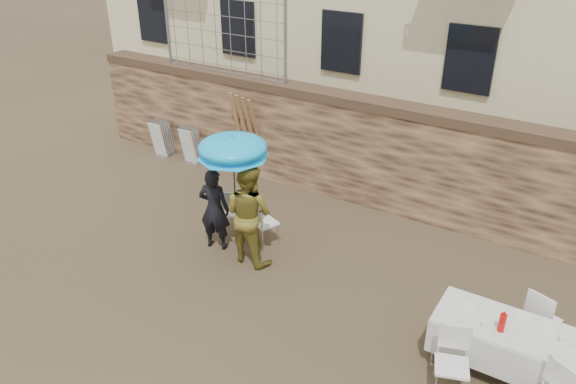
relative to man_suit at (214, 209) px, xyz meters
The scene contains 15 objects.
ground 2.32m from the man_suit, 63.14° to the right, with size 80.00×80.00×0.00m, color brown.
stone_wall 3.22m from the man_suit, 72.07° to the left, with size 13.00×0.50×2.20m, color brown.
chain_link_fence 4.33m from the man_suit, 123.41° to the left, with size 3.20×0.06×1.80m, color gray, non-canonical shape.
man_suit is the anchor object (origin of this frame).
woman_dress 0.76m from the man_suit, ahead, with size 0.89×0.70×1.84m, color #A19231.
umbrella 1.25m from the man_suit, 14.04° to the left, with size 1.22×1.22×2.08m.
couple_chair_left 0.63m from the man_suit, 90.00° to the left, with size 0.48×0.48×0.96m, color white, non-canonical shape.
couple_chair_right 0.94m from the man_suit, 38.16° to the left, with size 0.48×0.48×0.96m, color white, non-canonical shape.
banquet_table 5.31m from the man_suit, ahead, with size 2.10×0.85×0.78m.
soda_bottle 5.13m from the man_suit, ahead, with size 0.09×0.09×0.26m, color red.
table_chair_front_left 4.84m from the man_suit, 13.78° to the right, with size 0.48×0.48×0.96m, color white, non-canonical shape.
table_chair_back 5.52m from the man_suit, ahead, with size 0.48×0.48×0.96m, color white, non-canonical shape.
chair_stack_left 4.63m from the man_suit, 143.52° to the left, with size 0.46×0.47×0.92m, color white, non-canonical shape.
chair_stack_right 3.94m from the man_suit, 135.69° to the left, with size 0.46×0.40×0.92m, color white, non-canonical shape.
wood_planks 3.07m from the man_suit, 113.29° to the left, with size 0.70×0.20×2.00m, color #A37749, non-canonical shape.
Camera 1 is at (4.71, -4.75, 5.70)m, focal length 35.00 mm.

